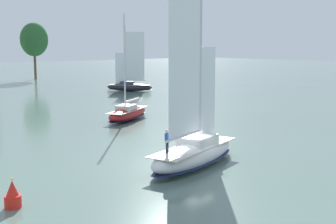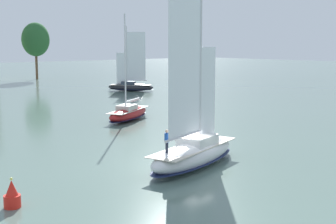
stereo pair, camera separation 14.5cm
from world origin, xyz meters
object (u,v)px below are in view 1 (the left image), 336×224
sailboat_main (194,151)px  channel_buoy (13,196)px  tree_shore_center (34,40)px  sailboat_moored_far_slip (128,113)px  sailboat_moored_mid_channel (129,86)px

sailboat_main → channel_buoy: bearing=-179.7°
tree_shore_center → sailboat_moored_far_slip: size_ratio=1.16×
sailboat_main → sailboat_moored_mid_channel: sailboat_main is taller
tree_shore_center → sailboat_moored_mid_channel: (0.64, -40.27, -9.06)m
sailboat_main → channel_buoy: size_ratio=8.57×
sailboat_main → sailboat_moored_far_slip: size_ratio=1.19×
channel_buoy → sailboat_moored_mid_channel: bearing=48.7°
sailboat_main → channel_buoy: 13.89m
tree_shore_center → sailboat_moored_far_slip: (-19.57, -68.14, -9.20)m
sailboat_moored_mid_channel → channel_buoy: size_ratio=7.17×
sailboat_main → sailboat_moored_mid_channel: (28.71, 48.35, -0.16)m
sailboat_moored_mid_channel → sailboat_moored_far_slip: 34.43m
tree_shore_center → sailboat_moored_far_slip: bearing=-106.0°
tree_shore_center → sailboat_moored_far_slip: 71.49m
sailboat_main → sailboat_moored_far_slip: (8.50, 20.48, -0.31)m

